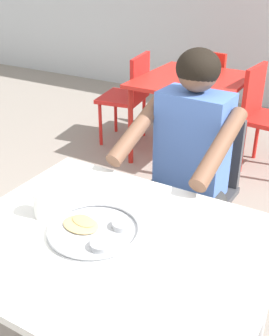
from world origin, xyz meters
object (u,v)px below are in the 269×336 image
chair_foreground (199,181)px  table_background_red (192,87)px  chair_red_left (130,92)px  diner_foreground (184,157)px  drinking_cup (44,203)px  chair_red_right (265,112)px  chair_red_far (212,84)px  table_foreground (113,257)px  thali_tray (95,230)px

chair_foreground → table_background_red: size_ratio=0.91×
chair_foreground → chair_red_left: chair_foreground is taller
chair_foreground → chair_red_left: (-1.21, 1.28, -0.01)m
table_background_red → diner_foreground: bearing=-68.6°
drinking_cup → chair_red_right: (0.27, 2.27, -0.29)m
chair_red_right → chair_red_far: bearing=137.8°
diner_foreground → chair_red_right: bearing=89.2°
table_foreground → diner_foreground: 0.71m
drinking_cup → chair_red_far: drinking_cup is taller
thali_tray → diner_foreground: diner_foreground is taller
table_foreground → drinking_cup: bearing=-179.7°
chair_foreground → table_foreground: bearing=-87.6°
table_background_red → chair_red_left: 0.62m
thali_tray → diner_foreground: (0.03, 0.70, -0.00)m
table_foreground → chair_red_right: (-0.02, 2.27, -0.16)m
drinking_cup → table_background_red: size_ratio=0.11×
drinking_cup → chair_red_left: 2.42m
thali_tray → drinking_cup: bearing=-178.5°
drinking_cup → chair_red_right: size_ratio=0.12×
diner_foreground → chair_red_left: (-1.20, 1.50, -0.25)m
thali_tray → chair_red_right: bearing=88.7°
diner_foreground → chair_red_far: size_ratio=1.53×
drinking_cup → chair_foreground: size_ratio=0.12×
chair_red_right → thali_tray: bearing=-91.3°
table_foreground → chair_foreground: (-0.04, 0.93, -0.16)m
chair_foreground → chair_red_far: bearing=108.7°
chair_foreground → chair_red_left: 1.76m
diner_foreground → chair_red_right: (0.02, 1.56, -0.25)m
chair_red_left → chair_red_right: 1.22m
table_foreground → diner_foreground: diner_foreground is taller
thali_tray → table_background_red: 2.29m
drinking_cup → table_background_red: 2.25m
drinking_cup → chair_foreground: (0.26, 0.93, -0.29)m
table_foreground → table_background_red: (-0.64, 2.22, -0.04)m
table_foreground → thali_tray: bearing=176.7°
table_foreground → table_background_red: 2.31m
chair_red_far → table_foreground: bearing=-76.3°
table_foreground → chair_red_left: chair_red_left is taller
chair_foreground → chair_red_right: bearing=89.3°
diner_foreground → chair_red_left: bearing=128.7°
table_foreground → table_background_red: size_ratio=1.14×
thali_tray → table_background_red: thali_tray is taller
thali_tray → table_background_red: bearing=104.3°
diner_foreground → table_background_red: 1.62m
chair_red_left → thali_tray: bearing=-62.0°
chair_foreground → chair_red_right: size_ratio=1.01×
chair_red_far → chair_red_right: bearing=-42.2°
chair_red_left → chair_red_right: bearing=3.2°
chair_foreground → chair_red_far: 2.07m
chair_foreground → thali_tray: bearing=-92.2°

